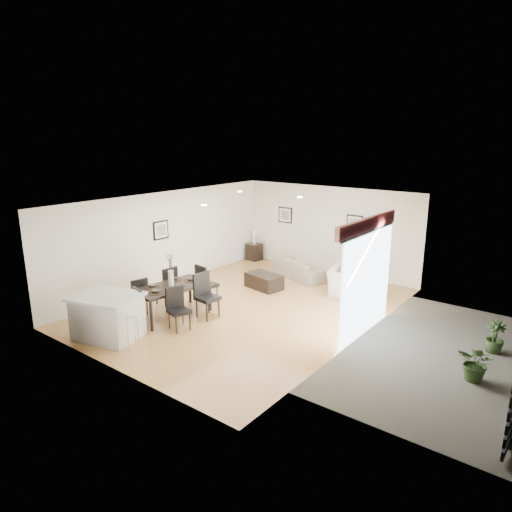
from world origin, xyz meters
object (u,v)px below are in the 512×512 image
Objects in this scene: armchair at (352,283)px; dining_chair_efar at (205,293)px; sofa at (299,268)px; dining_chair_foot at (204,282)px; dining_chair_enear at (177,306)px; kitchen_island at (108,316)px; bar_stool at (135,318)px; coffee_table at (264,281)px; dining_chair_head at (134,308)px; dining_chair_wfar at (168,284)px; dining_table at (172,289)px; dining_chair_wnear at (138,295)px; side_table at (254,252)px.

armchair is 1.10× the size of dining_chair_efar.
dining_chair_foot is (-0.75, -3.37, 0.28)m from sofa.
dining_chair_enear is (-0.08, -4.94, 0.26)m from sofa.
kitchen_island reaches higher than bar_stool.
sofa is 1.20× the size of kitchen_island.
dining_chair_enear is at bearing -77.20° from coffee_table.
dining_chair_head is 0.57m from kitchen_island.
dining_chair_wfar is at bearing 32.68° from armchair.
dining_chair_enear is 1.25m from bar_stool.
dining_chair_enear reaches higher than kitchen_island.
sofa is at bearing 92.69° from coffee_table.
dining_chair_wfar is 0.94× the size of dining_chair_efar.
dining_table is 1.69m from kitchen_island.
armchair is at bearing 69.80° from bar_stool.
kitchen_island is at bearing -180.00° from bar_stool.
armchair is 5.74m from dining_chair_head.
dining_chair_head reaches higher than bar_stool.
dining_chair_wfar is (0.01, 0.93, 0.04)m from dining_chair_wnear.
sofa is at bearing 86.87° from dining_table.
armchair is at bearing 31.85° from coffee_table.
coffee_table is at bearing 158.66° from dining_chair_wfar.
kitchen_island is (-0.18, -1.67, -0.20)m from dining_table.
dining_chair_wfar reaches higher than bar_stool.
dining_chair_foot is 4.38m from side_table.
bar_stool is at bearing -76.30° from coffee_table.
dining_chair_wfar reaches higher than dining_table.
dining_chair_enear is at bearing 95.59° from bar_stool.
dining_chair_foot reaches higher than dining_chair_head.
coffee_table is (1.17, 3.46, -0.32)m from dining_chair_wnear.
dining_chair_efar is at bearing 143.67° from dining_chair_foot.
armchair is 4.80m from dining_table.
dining_chair_enear is 1.21× the size of bar_stool.
dining_table reaches higher than sofa.
dining_chair_efar is 1.04× the size of coffee_table.
dining_chair_head is at bearing 154.51° from dining_chair_enear.
dining_chair_foot reaches higher than coffee_table.
armchair is at bearing -26.68° from dining_chair_efar.
dining_table is 1.99× the size of dining_chair_enear.
dining_chair_wnear reaches higher than dining_table.
side_table is 0.72× the size of bar_stool.
side_table is (-2.08, 2.23, 0.08)m from coffee_table.
kitchen_island is at bearing 162.39° from dining_chair_enear.
dining_chair_head is 0.61× the size of kitchen_island.
dining_chair_wnear is 1.60m from dining_chair_efar.
dining_chair_head is 2.27m from dining_chair_foot.
bar_stool is at bearing -158.13° from dining_chair_enear.
dining_chair_efar reaches higher than kitchen_island.
bar_stool is (0.25, -4.65, 0.48)m from coffee_table.
dining_chair_head is at bearing 144.77° from bar_stool.
dining_chair_head is (0.02, -1.14, -0.14)m from dining_table.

